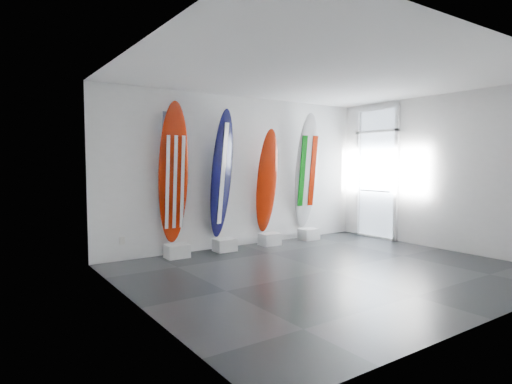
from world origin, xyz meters
TOP-DOWN VIEW (x-y plane):
  - floor at (0.00, 0.00)m, footprint 6.00×6.00m
  - ceiling at (0.00, 0.00)m, footprint 6.00×6.00m
  - wall_back at (0.00, 2.50)m, footprint 6.00×0.00m
  - wall_front at (0.00, -2.50)m, footprint 6.00×0.00m
  - wall_left at (-3.00, 0.00)m, footprint 0.00×5.00m
  - wall_right at (3.00, 0.00)m, footprint 0.00×5.00m
  - display_block_usa at (-1.58, 2.18)m, footprint 0.40×0.30m
  - surfboard_usa at (-1.58, 2.28)m, footprint 0.57×0.31m
  - display_block_navy at (-0.60, 2.18)m, footprint 0.40×0.30m
  - surfboard_navy at (-0.60, 2.28)m, footprint 0.64×0.52m
  - display_block_swiss at (0.47, 2.18)m, footprint 0.40×0.30m
  - surfboard_swiss at (0.47, 2.28)m, footprint 0.50×0.42m
  - display_block_italy at (1.53, 2.18)m, footprint 0.40×0.30m
  - surfboard_italy at (1.53, 2.28)m, footprint 0.61×0.45m
  - wall_outlet at (-2.45, 2.48)m, footprint 0.09×0.02m
  - glass_door at (2.97, 1.55)m, footprint 0.12×1.16m
  - balcony at (4.30, 1.55)m, footprint 2.80×2.20m

SIDE VIEW (x-z plane):
  - floor at x=0.00m, z-range 0.00..0.00m
  - display_block_usa at x=-1.58m, z-range 0.00..0.24m
  - display_block_navy at x=-0.60m, z-range 0.00..0.24m
  - display_block_swiss at x=0.47m, z-range 0.00..0.24m
  - display_block_italy at x=1.53m, z-range 0.00..0.24m
  - wall_outlet at x=-2.45m, z-range 0.28..0.41m
  - balcony at x=4.30m, z-range -0.10..1.10m
  - surfboard_swiss at x=0.47m, z-range 0.23..2.37m
  - glass_door at x=2.97m, z-range 0.00..2.85m
  - surfboard_navy at x=-0.60m, z-range 0.24..2.69m
  - surfboard_italy at x=1.53m, z-range 0.24..2.75m
  - surfboard_usa at x=-1.58m, z-range 0.24..2.76m
  - wall_back at x=0.00m, z-range -1.50..4.50m
  - wall_front at x=0.00m, z-range -1.50..4.50m
  - wall_left at x=-3.00m, z-range -1.00..4.00m
  - wall_right at x=3.00m, z-range -1.00..4.00m
  - ceiling at x=0.00m, z-range 3.00..3.00m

